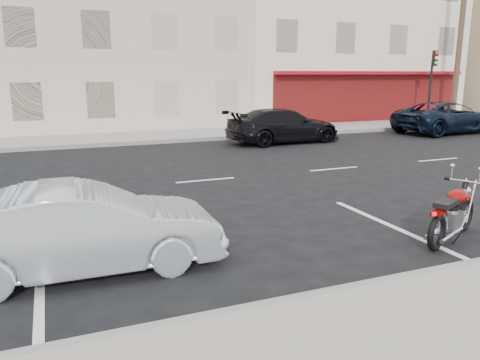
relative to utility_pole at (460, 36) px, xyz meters
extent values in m
plane|color=black|center=(-15.50, -8.60, -4.74)|extent=(120.00, 120.00, 0.00)
cube|color=gray|center=(-20.50, 0.10, -4.66)|extent=(80.00, 3.40, 0.15)
cube|color=gray|center=(-20.50, -15.60, -4.66)|extent=(80.00, 0.12, 0.16)
cube|color=gray|center=(-20.50, -1.60, -4.66)|extent=(80.00, 0.12, 0.16)
cube|color=beige|center=(-17.50, 7.70, 1.01)|extent=(12.00, 12.00, 11.50)
cube|color=beige|center=(-4.50, 7.70, 1.51)|extent=(14.00, 12.00, 12.50)
cylinder|color=#422D1E|center=(0.00, 0.00, -0.09)|extent=(0.30, 0.30, 9.00)
cylinder|color=black|center=(-2.00, -0.20, -2.99)|extent=(0.12, 0.12, 3.20)
cube|color=black|center=(-2.00, -0.35, -1.19)|extent=(0.26, 0.18, 0.80)
cylinder|color=beige|center=(-3.50, -0.10, -4.29)|extent=(0.20, 0.20, 0.60)
sphere|color=beige|center=(-3.50, -0.10, -3.97)|extent=(0.20, 0.20, 0.20)
torus|color=black|center=(-13.86, -13.96, -4.45)|extent=(0.60, 0.34, 0.61)
torus|color=black|center=(-15.06, -14.50, -4.45)|extent=(0.60, 0.34, 0.61)
cube|color=#7F0405|center=(-13.86, -13.96, -4.13)|extent=(0.33, 0.24, 0.05)
cube|color=#7F0405|center=(-15.09, -14.52, -4.11)|extent=(0.31, 0.25, 0.05)
cube|color=gray|center=(-14.50, -14.25, -4.39)|extent=(0.46, 0.41, 0.31)
ellipsoid|color=#7F0405|center=(-14.33, -14.17, -4.01)|extent=(0.59, 0.49, 0.25)
cube|color=black|center=(-14.77, -14.37, -4.03)|extent=(0.61, 0.45, 0.08)
cylinder|color=silver|center=(-14.05, -14.04, -3.80)|extent=(0.29, 0.59, 0.03)
sphere|color=silver|center=(-13.93, -13.99, -3.99)|extent=(0.15, 0.15, 0.15)
cylinder|color=silver|center=(-14.72, -14.49, -4.54)|extent=(0.82, 0.42, 0.07)
cylinder|color=silver|center=(-14.82, -14.26, -4.54)|extent=(0.82, 0.42, 0.07)
cylinder|color=silver|center=(-13.90, -13.98, -4.18)|extent=(0.34, 0.18, 0.72)
cylinder|color=black|center=(-14.31, -14.16, -4.24)|extent=(0.68, 0.34, 0.45)
imported|color=#B7B9BF|center=(-20.87, -13.53, -4.11)|extent=(3.84, 1.43, 1.26)
imported|color=black|center=(-3.82, -3.29, -4.00)|extent=(5.48, 2.89, 1.47)
imported|color=black|center=(-12.40, -3.20, -4.05)|extent=(4.90, 2.26, 1.39)
camera|label=1|loc=(-21.20, -20.10, -1.99)|focal=35.00mm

